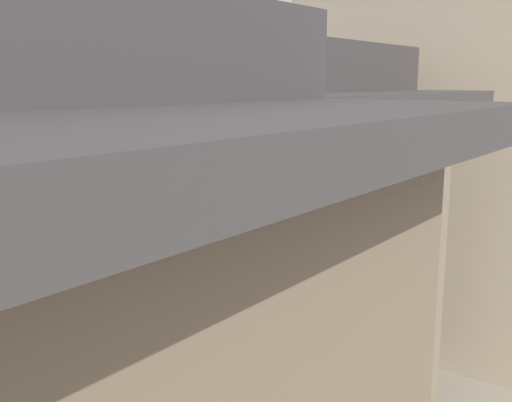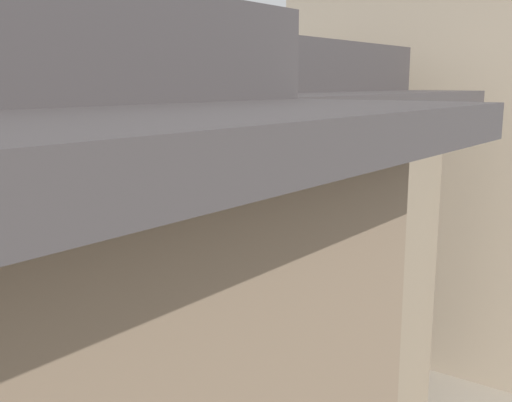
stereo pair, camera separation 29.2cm
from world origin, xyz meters
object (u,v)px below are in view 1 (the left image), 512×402
Objects in this scene: boat_moored_far at (423,211)px; house_waterfront_second at (251,257)px; boat_moored_nearest at (498,172)px; house_waterfront_tall at (456,140)px; boat_midriver_drifting at (12,290)px; boat_moored_second at (192,314)px; boat_moored_third at (413,158)px.

boat_moored_far is 0.86× the size of house_waterfront_second.
boat_moored_far reaches higher than boat_moored_nearest.
boat_moored_nearest is at bearing 92.49° from boat_moored_far.
house_waterfront_tall is (0.81, 6.55, 1.30)m from house_waterfront_second.
boat_moored_far is 0.60× the size of house_waterfront_tall.
boat_moored_nearest reaches higher than boat_midriver_drifting.
boat_moored_second is 7.73m from house_waterfront_second.
house_waterfront_second is at bearing -71.35° from boat_moored_third.
boat_moored_far is 1.00× the size of boat_midriver_drifting.
boat_moored_nearest is 1.19× the size of boat_moored_third.
boat_moored_nearest is 33.45m from boat_midriver_drifting.
boat_moored_second is at bearing 17.44° from boat_midriver_drifting.
boat_moored_nearest reaches higher than boat_moored_third.
house_waterfront_tall is (14.28, -33.37, 4.81)m from boat_moored_third.
boat_moored_third is (-8.19, 35.52, 0.03)m from boat_moored_second.
house_waterfront_tall is at bearing 19.44° from boat_moored_second.
boat_moored_second is 15.99m from boat_moored_far.
boat_moored_nearest is at bearing 81.08° from boat_midriver_drifting.
boat_midriver_drifting is at bearing -86.04° from boat_moored_third.
boat_midriver_drifting is 11.76m from house_waterfront_second.
house_waterfront_second reaches higher than boat_moored_second.
house_waterfront_tall is at bearing -66.83° from boat_moored_third.
house_waterfront_tall is at bearing 82.97° from house_waterfront_second.
boat_midriver_drifting is (-5.85, -17.75, -0.10)m from boat_moored_far.
boat_moored_third is 42.27m from house_waterfront_second.
boat_moored_nearest is 0.64× the size of house_waterfront_tall.
boat_moored_nearest is 1.06× the size of boat_moored_far.
boat_midriver_drifting is at bearing -161.51° from house_waterfront_tall.
boat_moored_far reaches higher than boat_moored_second.
boat_moored_third is 0.89× the size of boat_midriver_drifting.
boat_moored_far is 18.69m from boat_midriver_drifting.
house_waterfront_second is at bearing -13.60° from boat_midriver_drifting.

